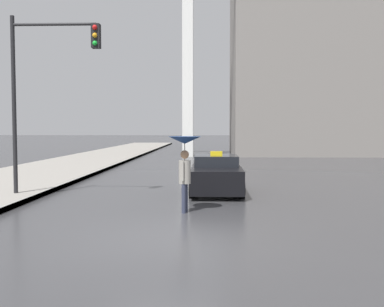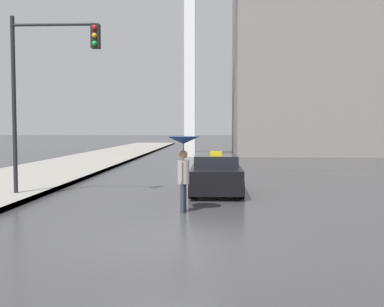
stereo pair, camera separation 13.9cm
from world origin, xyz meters
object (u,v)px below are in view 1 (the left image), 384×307
traffic_light (46,74)px  monument_cross (188,17)px  pedestrian_with_umbrella (185,155)px  taxi (216,175)px

traffic_light → monument_cross: monument_cross is taller
pedestrian_with_umbrella → traffic_light: (-4.80, 2.40, 2.58)m
traffic_light → taxi: bearing=15.6°
pedestrian_with_umbrella → monument_cross: 27.39m
taxi → monument_cross: monument_cross is taller
pedestrian_with_umbrella → traffic_light: 5.95m
traffic_light → monument_cross: (3.67, 23.07, 7.45)m
taxi → pedestrian_with_umbrella: pedestrian_with_umbrella is taller
pedestrian_with_umbrella → traffic_light: traffic_light is taller
taxi → traffic_light: bearing=15.6°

